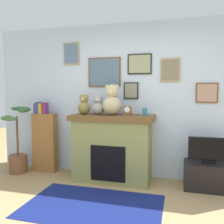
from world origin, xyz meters
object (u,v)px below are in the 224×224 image
object	(u,v)px
tv_stand	(208,176)
teddy_bear_grey	(84,105)
fireplace	(113,147)
mantel_clock	(128,111)
potted_plant	(17,150)
bookshelf	(45,140)
teddy_bear_tan	(98,106)
television	(209,151)
candle_jar	(145,112)
teddy_bear_brown	(112,101)

from	to	relation	value
tv_stand	teddy_bear_grey	xyz separation A→B (m)	(-1.96, -0.01, 1.02)
fireplace	mantel_clock	world-z (taller)	mantel_clock
potted_plant	tv_stand	bearing A→B (deg)	1.70
potted_plant	mantel_clock	distance (m)	2.12
bookshelf	teddy_bear_tan	world-z (taller)	teddy_bear_tan
bookshelf	television	world-z (taller)	bookshelf
teddy_bear_grey	teddy_bear_tan	xyz separation A→B (m)	(0.24, 0.00, -0.00)
fireplace	teddy_bear_tan	xyz separation A→B (m)	(-0.24, -0.02, 0.68)
bookshelf	teddy_bear_grey	bearing A→B (deg)	-7.55
fireplace	bookshelf	size ratio (longest dim) A/B	1.05
candle_jar	bookshelf	bearing A→B (deg)	176.62
fireplace	tv_stand	bearing A→B (deg)	-0.39
television	teddy_bear_brown	xyz separation A→B (m)	(-1.48, -0.01, 0.71)
fireplace	television	distance (m)	1.47
teddy_bear_grey	teddy_bear_brown	size ratio (longest dim) A/B	0.67
teddy_bear_tan	teddy_bear_grey	bearing A→B (deg)	-180.00
fireplace	teddy_bear_grey	size ratio (longest dim) A/B	4.01
fireplace	teddy_bear_tan	world-z (taller)	teddy_bear_tan
television	tv_stand	bearing A→B (deg)	90.00
teddy_bear_tan	candle_jar	bearing A→B (deg)	0.03
potted_plant	candle_jar	size ratio (longest dim) A/B	9.57
potted_plant	teddy_bear_grey	size ratio (longest dim) A/B	3.54
candle_jar	teddy_bear_grey	world-z (taller)	teddy_bear_grey
candle_jar	teddy_bear_brown	size ratio (longest dim) A/B	0.25
candle_jar	teddy_bear_grey	distance (m)	1.01
potted_plant	mantel_clock	size ratio (longest dim) A/B	8.11
mantel_clock	teddy_bear_tan	xyz separation A→B (m)	(-0.49, 0.00, 0.07)
fireplace	teddy_bear_tan	distance (m)	0.72
potted_plant	bookshelf	bearing A→B (deg)	24.23
tv_stand	teddy_bear_grey	bearing A→B (deg)	-179.76
television	teddy_bear_grey	distance (m)	2.06
fireplace	teddy_bear_brown	distance (m)	0.75
teddy_bear_grey	teddy_bear_brown	world-z (taller)	teddy_bear_brown
teddy_bear_brown	potted_plant	bearing A→B (deg)	-177.13
television	teddy_bear_grey	bearing A→B (deg)	-179.80
television	candle_jar	xyz separation A→B (m)	(-0.95, -0.01, 0.55)
tv_stand	candle_jar	distance (m)	1.33
tv_stand	mantel_clock	size ratio (longest dim) A/B	4.73
mantel_clock	teddy_bear_grey	world-z (taller)	teddy_bear_grey
teddy_bear_tan	television	bearing A→B (deg)	0.23
fireplace	candle_jar	bearing A→B (deg)	-1.95
potted_plant	teddy_bear_tan	world-z (taller)	teddy_bear_tan
bookshelf	teddy_bear_tan	distance (m)	1.25
tv_stand	television	distance (m)	0.38
candle_jar	teddy_bear_brown	bearing A→B (deg)	-179.93
tv_stand	television	world-z (taller)	television
teddy_bear_tan	teddy_bear_brown	bearing A→B (deg)	-0.05
television	candle_jar	size ratio (longest dim) A/B	4.74
teddy_bear_grey	bookshelf	bearing A→B (deg)	172.45
potted_plant	teddy_bear_tan	size ratio (longest dim) A/B	3.57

